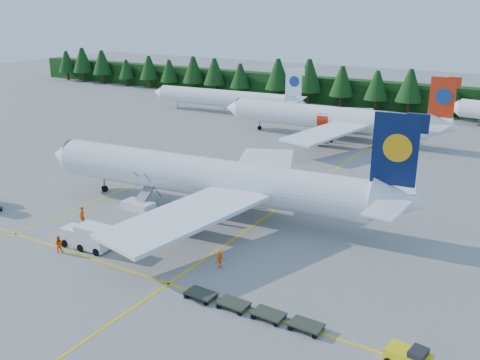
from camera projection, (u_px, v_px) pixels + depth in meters
The scene contains 15 objects.
ground at pixel (158, 243), 53.22m from camera, with size 320.00×320.00×0.00m, color gray.
taxi_stripe_a at pixel (172, 170), 76.34m from camera, with size 0.25×120.00×0.01m, color yellow.
taxi_stripe_b at pixel (299, 195), 66.54m from camera, with size 0.25×120.00×0.01m, color yellow.
taxi_stripe_cross at pixel (116, 267), 48.34m from camera, with size 80.00×0.25×0.01m, color yellow.
treeline_hedge at pixel (393, 96), 118.92m from camera, with size 220.00×4.00×6.00m, color black.
airliner_navy at pixel (198, 177), 60.70m from camera, with size 45.01×36.89×13.09m.
airliner_red at pixel (323, 118), 93.79m from camera, with size 40.84×33.58×11.87m.
airliner_far_left at pixel (218, 97), 115.72m from camera, with size 35.76×5.95×10.39m.
airstairs at pixel (140, 203), 61.67m from camera, with size 3.80×5.16×3.37m.
service_truck at pixel (86, 236), 51.75m from camera, with size 5.24×2.17×2.48m.
baggage_tug at pixel (409, 358), 34.73m from camera, with size 3.02×1.92×1.51m.
dolly_train at pixel (251, 308), 40.95m from camera, with size 11.59×1.93×0.14m.
crew_a at pixel (82, 215), 57.43m from camera, with size 0.71×0.47×1.95m, color #E43704.
crew_b at pixel (58, 244), 50.96m from camera, with size 0.81×0.63×1.66m, color #FF5E05.
crew_c at pixel (220, 260), 47.96m from camera, with size 0.65×0.44×1.57m, color #FF5005.
Camera 1 is at (32.03, -37.37, 22.69)m, focal length 40.00 mm.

